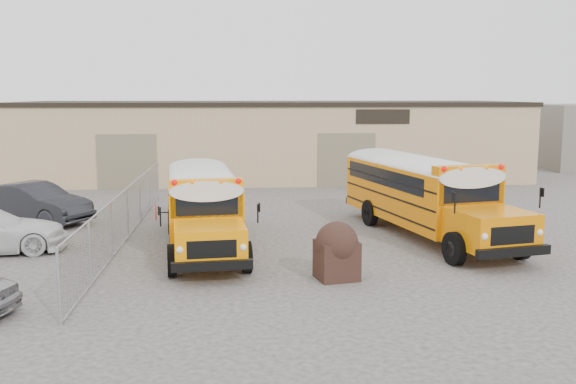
{
  "coord_description": "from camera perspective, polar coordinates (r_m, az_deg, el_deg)",
  "views": [
    {
      "loc": [
        -2.0,
        -20.08,
        5.13
      ],
      "look_at": [
        -0.2,
        2.92,
        1.6
      ],
      "focal_mm": 40.0,
      "sensor_mm": 36.0,
      "label": 1
    }
  ],
  "objects": [
    {
      "name": "tarp_bundle",
      "position": [
        17.96,
        4.36,
        -5.15
      ],
      "size": [
        1.28,
        1.2,
        1.63
      ],
      "color": "black",
      "rests_on": "ground"
    },
    {
      "name": "school_bus_right",
      "position": [
        29.31,
        6.23,
        1.9
      ],
      "size": [
        4.5,
        10.24,
        2.91
      ],
      "color": "orange",
      "rests_on": "ground"
    },
    {
      "name": "chainlink_fence",
      "position": [
        23.8,
        -14.08,
        -1.8
      ],
      "size": [
        0.07,
        18.07,
        1.81
      ],
      "color": "#9A9CA2",
      "rests_on": "ground"
    },
    {
      "name": "school_bus_left",
      "position": [
        27.47,
        -8.16,
        1.1
      ],
      "size": [
        3.14,
        9.26,
        2.66
      ],
      "color": "#FF8F03",
      "rests_on": "ground"
    },
    {
      "name": "ground",
      "position": [
        20.82,
        1.19,
        -5.57
      ],
      "size": [
        120.0,
        120.0,
        0.0
      ],
      "primitive_type": "plane",
      "color": "#3E3C39",
      "rests_on": "ground"
    },
    {
      "name": "car_dark",
      "position": [
        27.67,
        -21.62,
        -0.91
      ],
      "size": [
        5.1,
        3.88,
        1.61
      ],
      "primitive_type": "imported",
      "rotation": [
        0.0,
        0.0,
        1.06
      ],
      "color": "black",
      "rests_on": "ground"
    },
    {
      "name": "warehouse",
      "position": [
        40.21,
        -1.62,
        4.77
      ],
      "size": [
        30.2,
        10.2,
        4.67
      ],
      "color": "tan",
      "rests_on": "ground"
    }
  ]
}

